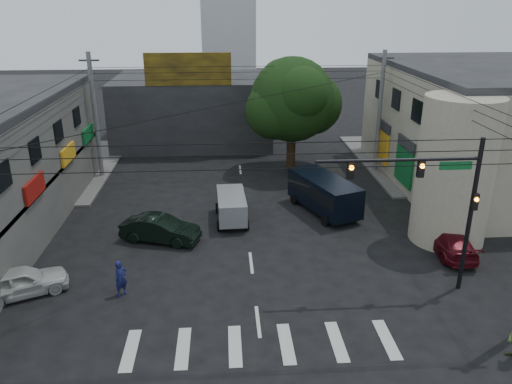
{
  "coord_description": "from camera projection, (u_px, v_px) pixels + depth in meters",
  "views": [
    {
      "loc": [
        -1.24,
        -20.4,
        12.51
      ],
      "look_at": [
        0.38,
        4.0,
        3.09
      ],
      "focal_mm": 35.0,
      "sensor_mm": 36.0,
      "label": 1
    }
  ],
  "objects": [
    {
      "name": "street_tree",
      "position": [
        292.0,
        100.0,
        37.68
      ],
      "size": [
        6.4,
        6.4,
        8.7
      ],
      "color": "black",
      "rests_on": "ground"
    },
    {
      "name": "maroon_sedan",
      "position": [
        450.0,
        242.0,
        26.23
      ],
      "size": [
        2.02,
        4.44,
        1.26
      ],
      "primitive_type": "imported",
      "rotation": [
        0.0,
        0.0,
        3.11
      ],
      "color": "#500B14",
      "rests_on": "ground"
    },
    {
      "name": "traffic_officer",
      "position": [
        121.0,
        278.0,
        22.36
      ],
      "size": [
        1.03,
        1.03,
        1.71
      ],
      "primitive_type": "imported",
      "rotation": [
        0.0,
        0.0,
        0.77
      ],
      "color": "#16194D",
      "rests_on": "ground"
    },
    {
      "name": "navy_van",
      "position": [
        324.0,
        195.0,
        31.21
      ],
      "size": [
        6.99,
        5.88,
        2.22
      ],
      "primitive_type": null,
      "rotation": [
        0.0,
        0.0,
        1.94
      ],
      "color": "black",
      "rests_on": "ground"
    },
    {
      "name": "traffic_gantry",
      "position": [
        437.0,
        192.0,
        21.38
      ],
      "size": [
        7.1,
        0.35,
        7.2
      ],
      "color": "black",
      "rests_on": "ground"
    },
    {
      "name": "white_compact",
      "position": [
        21.0,
        282.0,
        22.42
      ],
      "size": [
        4.65,
        5.24,
        1.37
      ],
      "primitive_type": "imported",
      "rotation": [
        0.0,
        0.0,
        2.0
      ],
      "color": "beige",
      "rests_on": "ground"
    },
    {
      "name": "sidewalk_far_right",
      "position": [
        456.0,
        160.0,
        41.42
      ],
      "size": [
        16.0,
        16.0,
        0.15
      ],
      "primitive_type": "cube",
      "color": "#514F4C",
      "rests_on": "ground"
    },
    {
      "name": "ground",
      "position": [
        254.0,
        283.0,
        23.57
      ],
      "size": [
        160.0,
        160.0,
        0.0
      ],
      "primitive_type": "plane",
      "color": "black",
      "rests_on": "ground"
    },
    {
      "name": "building_right",
      "position": [
        495.0,
        129.0,
        35.35
      ],
      "size": [
        14.0,
        18.0,
        8.0
      ],
      "primitive_type": "cube",
      "color": "gray",
      "rests_on": "ground"
    },
    {
      "name": "building_far",
      "position": [
        193.0,
        110.0,
        46.45
      ],
      "size": [
        14.0,
        10.0,
        6.0
      ],
      "primitive_type": "cube",
      "color": "#232326",
      "rests_on": "ground"
    },
    {
      "name": "billboard",
      "position": [
        188.0,
        69.0,
        40.34
      ],
      "size": [
        7.0,
        0.3,
        2.6
      ],
      "primitive_type": "cube",
      "color": "olive",
      "rests_on": "building_far"
    },
    {
      "name": "corner_column",
      "position": [
        455.0,
        171.0,
        26.54
      ],
      "size": [
        4.0,
        4.0,
        8.0
      ],
      "primitive_type": "cylinder",
      "color": "gray",
      "rests_on": "ground"
    },
    {
      "name": "utility_pole_far_left",
      "position": [
        95.0,
        117.0,
        36.16
      ],
      "size": [
        0.32,
        0.32,
        9.2
      ],
      "primitive_type": "cylinder",
      "color": "#59595B",
      "rests_on": "ground"
    },
    {
      "name": "utility_pole_far_right",
      "position": [
        380.0,
        113.0,
        37.46
      ],
      "size": [
        0.32,
        0.32,
        9.2
      ],
      "primitive_type": "cylinder",
      "color": "#59595B",
      "rests_on": "ground"
    },
    {
      "name": "sidewalk_far_left",
      "position": [
        11.0,
        170.0,
        39.18
      ],
      "size": [
        16.0,
        16.0,
        0.15
      ],
      "primitive_type": "cube",
      "color": "#514F4C",
      "rests_on": "ground"
    },
    {
      "name": "dark_sedan",
      "position": [
        160.0,
        229.0,
        27.51
      ],
      "size": [
        4.03,
        5.23,
        1.43
      ],
      "primitive_type": "imported",
      "rotation": [
        0.0,
        0.0,
        1.26
      ],
      "color": "black",
      "rests_on": "ground"
    },
    {
      "name": "silver_minivan",
      "position": [
        231.0,
        208.0,
        29.98
      ],
      "size": [
        4.0,
        1.92,
        1.67
      ],
      "primitive_type": null,
      "rotation": [
        0.0,
        0.0,
        1.61
      ],
      "color": "gray",
      "rests_on": "ground"
    }
  ]
}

